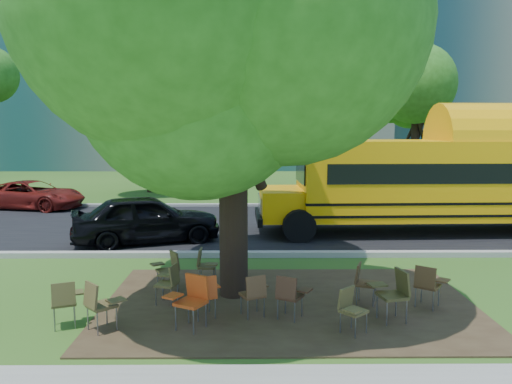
{
  "coord_description": "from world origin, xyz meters",
  "views": [
    {
      "loc": [
        0.31,
        -9.64,
        3.37
      ],
      "look_at": [
        0.41,
        4.1,
        1.56
      ],
      "focal_mm": 35.0,
      "sensor_mm": 36.0,
      "label": 1
    }
  ],
  "objects_px": {
    "chair_3": "(191,296)",
    "chair_6": "(394,290)",
    "chair_8": "(169,280)",
    "black_car": "(147,219)",
    "chair_5": "(351,306)",
    "chair_2": "(206,292)",
    "bg_car_red": "(33,195)",
    "chair_12": "(364,280)",
    "chair_0": "(65,299)",
    "chair_11": "(255,291)",
    "chair_9": "(169,266)",
    "chair_1": "(99,302)",
    "chair_7": "(428,282)",
    "chair_4": "(290,293)",
    "chair_10": "(205,263)",
    "school_bus": "(468,180)",
    "main_tree": "(232,32)"
  },
  "relations": [
    {
      "from": "chair_3",
      "to": "chair_6",
      "type": "bearing_deg",
      "value": -146.6
    },
    {
      "from": "chair_8",
      "to": "black_car",
      "type": "height_order",
      "value": "black_car"
    },
    {
      "from": "chair_6",
      "to": "chair_5",
      "type": "bearing_deg",
      "value": 109.0
    },
    {
      "from": "chair_2",
      "to": "bg_car_red",
      "type": "xyz_separation_m",
      "value": [
        -8.2,
        11.88,
        0.08
      ]
    },
    {
      "from": "chair_12",
      "to": "chair_5",
      "type": "bearing_deg",
      "value": -0.44
    },
    {
      "from": "chair_8",
      "to": "chair_0",
      "type": "bearing_deg",
      "value": 138.79
    },
    {
      "from": "chair_2",
      "to": "chair_11",
      "type": "xyz_separation_m",
      "value": [
        0.86,
        0.06,
        -0.01
      ]
    },
    {
      "from": "chair_9",
      "to": "chair_0",
      "type": "bearing_deg",
      "value": 112.69
    },
    {
      "from": "chair_1",
      "to": "chair_3",
      "type": "relative_size",
      "value": 0.94
    },
    {
      "from": "chair_7",
      "to": "chair_1",
      "type": "bearing_deg",
      "value": -132.4
    },
    {
      "from": "chair_6",
      "to": "chair_12",
      "type": "bearing_deg",
      "value": 9.8
    },
    {
      "from": "chair_2",
      "to": "chair_4",
      "type": "height_order",
      "value": "chair_4"
    },
    {
      "from": "chair_2",
      "to": "black_car",
      "type": "relative_size",
      "value": 0.19
    },
    {
      "from": "chair_12",
      "to": "chair_0",
      "type": "bearing_deg",
      "value": -58.39
    },
    {
      "from": "chair_3",
      "to": "chair_10",
      "type": "distance_m",
      "value": 2.34
    },
    {
      "from": "chair_1",
      "to": "chair_9",
      "type": "xyz_separation_m",
      "value": [
        0.78,
        2.17,
        -0.03
      ]
    },
    {
      "from": "chair_5",
      "to": "chair_10",
      "type": "distance_m",
      "value": 3.66
    },
    {
      "from": "chair_2",
      "to": "chair_5",
      "type": "relative_size",
      "value": 1.06
    },
    {
      "from": "chair_9",
      "to": "bg_car_red",
      "type": "distance_m",
      "value": 12.61
    },
    {
      "from": "chair_6",
      "to": "chair_8",
      "type": "bearing_deg",
      "value": 65.63
    },
    {
      "from": "chair_7",
      "to": "school_bus",
      "type": "bearing_deg",
      "value": 99.49
    },
    {
      "from": "chair_10",
      "to": "black_car",
      "type": "bearing_deg",
      "value": -149.58
    },
    {
      "from": "school_bus",
      "to": "chair_4",
      "type": "relative_size",
      "value": 14.81
    },
    {
      "from": "chair_0",
      "to": "chair_3",
      "type": "height_order",
      "value": "chair_3"
    },
    {
      "from": "chair_7",
      "to": "chair_8",
      "type": "distance_m",
      "value": 4.83
    },
    {
      "from": "school_bus",
      "to": "chair_0",
      "type": "distance_m",
      "value": 12.49
    },
    {
      "from": "chair_6",
      "to": "chair_8",
      "type": "height_order",
      "value": "chair_6"
    },
    {
      "from": "chair_8",
      "to": "chair_11",
      "type": "relative_size",
      "value": 0.98
    },
    {
      "from": "chair_10",
      "to": "chair_9",
      "type": "bearing_deg",
      "value": -62.9
    },
    {
      "from": "chair_0",
      "to": "chair_9",
      "type": "distance_m",
      "value": 2.41
    },
    {
      "from": "chair_5",
      "to": "chair_6",
      "type": "height_order",
      "value": "chair_6"
    },
    {
      "from": "chair_2",
      "to": "chair_10",
      "type": "xyz_separation_m",
      "value": [
        -0.2,
        1.92,
        -0.01
      ]
    },
    {
      "from": "chair_7",
      "to": "chair_12",
      "type": "distance_m",
      "value": 1.17
    },
    {
      "from": "chair_4",
      "to": "main_tree",
      "type": "bearing_deg",
      "value": 156.49
    },
    {
      "from": "school_bus",
      "to": "chair_3",
      "type": "xyz_separation_m",
      "value": [
        -7.8,
        -7.57,
        -1.14
      ]
    },
    {
      "from": "chair_11",
      "to": "chair_4",
      "type": "bearing_deg",
      "value": -36.06
    },
    {
      "from": "chair_10",
      "to": "school_bus",
      "type": "bearing_deg",
      "value": 126.57
    },
    {
      "from": "chair_3",
      "to": "chair_7",
      "type": "distance_m",
      "value": 4.36
    },
    {
      "from": "main_tree",
      "to": "chair_7",
      "type": "height_order",
      "value": "main_tree"
    },
    {
      "from": "school_bus",
      "to": "chair_11",
      "type": "xyz_separation_m",
      "value": [
        -6.74,
        -7.09,
        -1.21
      ]
    },
    {
      "from": "chair_10",
      "to": "bg_car_red",
      "type": "relative_size",
      "value": 0.19
    },
    {
      "from": "black_car",
      "to": "bg_car_red",
      "type": "relative_size",
      "value": 1.0
    },
    {
      "from": "chair_1",
      "to": "bg_car_red",
      "type": "relative_size",
      "value": 0.21
    },
    {
      "from": "chair_2",
      "to": "chair_5",
      "type": "height_order",
      "value": "chair_2"
    },
    {
      "from": "chair_2",
      "to": "chair_7",
      "type": "xyz_separation_m",
      "value": [
        4.07,
        0.46,
        0.01
      ]
    },
    {
      "from": "chair_4",
      "to": "chair_8",
      "type": "bearing_deg",
      "value": -171.55
    },
    {
      "from": "school_bus",
      "to": "chair_9",
      "type": "distance_m",
      "value": 10.23
    },
    {
      "from": "chair_3",
      "to": "chair_9",
      "type": "height_order",
      "value": "chair_3"
    },
    {
      "from": "chair_5",
      "to": "chair_9",
      "type": "height_order",
      "value": "chair_9"
    },
    {
      "from": "chair_1",
      "to": "chair_5",
      "type": "height_order",
      "value": "chair_1"
    }
  ]
}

